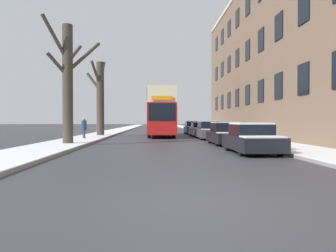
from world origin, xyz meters
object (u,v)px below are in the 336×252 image
object	(u,v)px
parked_car_1	(226,134)
parked_car_2	(209,131)
bare_tree_left_0	(68,80)
bare_tree_left_1	(100,97)
double_decker_bus	(161,110)
parked_car_4	(193,128)
pedestrian_left_sidewalk	(84,128)
parked_car_3	(200,130)
parked_car_0	(252,139)

from	to	relation	value
parked_car_1	parked_car_2	size ratio (longest dim) A/B	0.96
bare_tree_left_0	bare_tree_left_1	size ratio (longest dim) A/B	1.03
double_decker_bus	parked_car_4	world-z (taller)	double_decker_bus
bare_tree_left_1	parked_car_1	distance (m)	14.73
bare_tree_left_0	parked_car_2	size ratio (longest dim) A/B	1.69
pedestrian_left_sidewalk	parked_car_2	bearing A→B (deg)	-104.02
parked_car_3	pedestrian_left_sidewalk	world-z (taller)	pedestrian_left_sidewalk
parked_car_0	parked_car_2	distance (m)	11.63
parked_car_0	parked_car_3	world-z (taller)	parked_car_0
double_decker_bus	parked_car_4	xyz separation A→B (m)	(3.85, 5.59, -1.85)
bare_tree_left_1	parked_car_3	world-z (taller)	bare_tree_left_1
parked_car_0	parked_car_4	xyz separation A→B (m)	(-0.00, 22.68, 0.04)
pedestrian_left_sidewalk	parked_car_3	bearing A→B (deg)	-77.55
bare_tree_left_0	double_decker_bus	world-z (taller)	bare_tree_left_0
parked_car_4	pedestrian_left_sidewalk	xyz separation A→B (m)	(-9.93, -11.95, 0.28)
parked_car_3	parked_car_4	world-z (taller)	parked_car_4
parked_car_0	pedestrian_left_sidewalk	xyz separation A→B (m)	(-9.93, 10.73, 0.31)
parked_car_2	parked_car_4	world-z (taller)	parked_car_4
parked_car_3	pedestrian_left_sidewalk	xyz separation A→B (m)	(-9.93, -6.12, 0.31)
parked_car_0	double_decker_bus	bearing A→B (deg)	102.70
bare_tree_left_0	parked_car_1	bearing A→B (deg)	2.73
bare_tree_left_0	parked_car_2	bearing A→B (deg)	34.48
bare_tree_left_0	parked_car_3	distance (m)	15.63
double_decker_bus	parked_car_4	distance (m)	7.04
bare_tree_left_0	parked_car_1	world-z (taller)	bare_tree_left_0
parked_car_4	parked_car_2	bearing A→B (deg)	-90.00
double_decker_bus	pedestrian_left_sidewalk	distance (m)	8.94
bare_tree_left_1	parked_car_0	size ratio (longest dim) A/B	1.72
parked_car_0	parked_car_1	world-z (taller)	parked_car_1
parked_car_2	parked_car_4	distance (m)	11.06
bare_tree_left_0	bare_tree_left_1	xyz separation A→B (m)	(0.07, 11.19, -0.15)
parked_car_1	parked_car_4	distance (m)	17.23
bare_tree_left_1	double_decker_bus	bearing A→B (deg)	8.96
bare_tree_left_1	double_decker_bus	size ratio (longest dim) A/B	0.65
parked_car_4	pedestrian_left_sidewalk	size ratio (longest dim) A/B	2.29
double_decker_bus	parked_car_1	distance (m)	12.40
bare_tree_left_0	bare_tree_left_1	distance (m)	11.19
double_decker_bus	parked_car_1	bearing A→B (deg)	-71.69
bare_tree_left_0	parked_car_1	distance (m)	10.20
parked_car_0	parked_car_1	bearing A→B (deg)	90.00
parked_car_0	parked_car_1	size ratio (longest dim) A/B	0.99
parked_car_2	double_decker_bus	bearing A→B (deg)	125.17
parked_car_3	double_decker_bus	bearing A→B (deg)	176.35
bare_tree_left_1	parked_car_0	bearing A→B (deg)	-59.36
parked_car_3	pedestrian_left_sidewalk	size ratio (longest dim) A/B	2.40
bare_tree_left_0	bare_tree_left_1	bearing A→B (deg)	89.67
parked_car_3	pedestrian_left_sidewalk	distance (m)	11.67
parked_car_0	pedestrian_left_sidewalk	size ratio (longest dim) A/B	2.42
parked_car_2	parked_car_4	xyz separation A→B (m)	(-0.00, 11.06, 0.00)
pedestrian_left_sidewalk	parked_car_1	bearing A→B (deg)	-137.14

